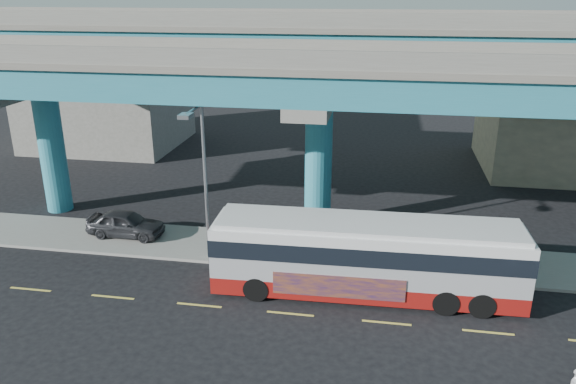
% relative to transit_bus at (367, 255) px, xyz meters
% --- Properties ---
extents(ground, '(120.00, 120.00, 0.00)m').
position_rel_transit_bus_xyz_m(ground, '(-3.02, -1.97, -1.90)').
color(ground, black).
rests_on(ground, ground).
extents(sidewalk, '(70.00, 4.00, 0.15)m').
position_rel_transit_bus_xyz_m(sidewalk, '(-3.02, 3.53, -1.83)').
color(sidewalk, gray).
rests_on(sidewalk, ground).
extents(lane_markings, '(58.00, 0.12, 0.01)m').
position_rel_transit_bus_xyz_m(lane_markings, '(-3.02, -2.27, -1.90)').
color(lane_markings, '#D8C64C').
rests_on(lane_markings, ground).
extents(viaduct, '(52.00, 12.40, 11.70)m').
position_rel_transit_bus_xyz_m(viaduct, '(-3.02, 7.14, 7.24)').
color(viaduct, teal).
rests_on(viaduct, ground).
extents(building_concrete, '(12.00, 10.00, 9.00)m').
position_rel_transit_bus_xyz_m(building_concrete, '(-23.02, 22.03, 2.60)').
color(building_concrete, gray).
rests_on(building_concrete, ground).
extents(transit_bus, '(13.61, 3.29, 3.47)m').
position_rel_transit_bus_xyz_m(transit_bus, '(0.00, 0.00, 0.00)').
color(transit_bus, maroon).
rests_on(transit_bus, ground).
extents(parked_car, '(1.89, 4.26, 1.42)m').
position_rel_transit_bus_xyz_m(parked_car, '(-13.10, 3.72, -1.04)').
color(parked_car, '#2D2E32').
rests_on(parked_car, sidewalk).
extents(street_lamp, '(0.50, 2.57, 7.93)m').
position_rel_transit_bus_xyz_m(street_lamp, '(-7.89, 1.46, 3.39)').
color(street_lamp, gray).
rests_on(street_lamp, sidewalk).
extents(stop_sign, '(0.67, 0.48, 2.66)m').
position_rel_transit_bus_xyz_m(stop_sign, '(2.50, 2.21, 0.17)').
color(stop_sign, gray).
rests_on(stop_sign, sidewalk).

